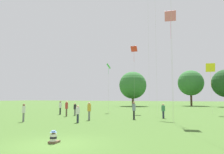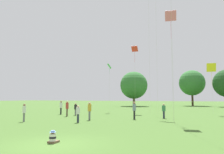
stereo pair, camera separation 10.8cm
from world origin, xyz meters
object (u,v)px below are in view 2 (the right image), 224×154
object	(u,v)px
seated_toddler	(53,138)
person_standing_6	(134,109)
person_standing_4	(61,106)
distant_tree_0	(134,85)
kite_8	(171,19)
person_standing_1	(76,108)
person_standing_3	(78,112)
kite_4	(211,68)
person_standing_7	(164,110)
person_standing_0	(24,111)
kite_9	(109,67)
kite_5	(135,51)
person_standing_5	(67,107)
distant_tree_2	(192,83)
person_standing_2	(90,109)

from	to	relation	value
seated_toddler	person_standing_6	distance (m)	13.08
person_standing_4	distant_tree_0	world-z (taller)	distant_tree_0
seated_toddler	kite_8	xyz separation A→B (m)	(3.90, 11.97, 9.49)
person_standing_1	person_standing_3	bearing A→B (deg)	93.84
kite_4	person_standing_6	bearing A→B (deg)	92.52
person_standing_4	person_standing_7	xyz separation A→B (m)	(13.72, 0.13, -0.15)
person_standing_0	kite_9	distance (m)	17.27
seated_toddler	person_standing_3	world-z (taller)	person_standing_3
kite_8	kite_9	size ratio (longest dim) A/B	1.36
kite_4	kite_5	distance (m)	11.18
person_standing_6	person_standing_0	bearing A→B (deg)	95.72
kite_4	kite_8	world-z (taller)	kite_8
kite_9	kite_4	bearing A→B (deg)	-76.51
person_standing_7	distant_tree_0	bearing A→B (deg)	56.56
person_standing_1	kite_9	bearing A→B (deg)	-129.34
person_standing_1	distant_tree_0	world-z (taller)	distant_tree_0
kite_9	distant_tree_0	bearing A→B (deg)	19.77
seated_toddler	person_standing_5	xyz separation A→B (m)	(-8.80, 13.14, 0.87)
person_standing_1	person_standing_5	distance (m)	1.63
seated_toddler	kite_9	bearing A→B (deg)	100.81
person_standing_5	kite_4	size ratio (longest dim) A/B	0.27
person_standing_5	distant_tree_2	bearing A→B (deg)	-64.34
kite_8	person_standing_1	bearing A→B (deg)	22.56
person_standing_3	person_standing_7	size ratio (longest dim) A/B	0.98
person_standing_6	distant_tree_2	size ratio (longest dim) A/B	0.18
kite_8	distant_tree_0	bearing A→B (deg)	-30.80
kite_4	kite_9	distance (m)	14.94
kite_4	distant_tree_2	size ratio (longest dim) A/B	0.68
kite_8	seated_toddler	bearing A→B (deg)	107.04
person_standing_3	kite_4	distance (m)	19.83
kite_8	kite_9	distance (m)	15.88
person_standing_5	kite_4	bearing A→B (deg)	-107.36
person_standing_5	distant_tree_2	world-z (taller)	distant_tree_2
seated_toddler	kite_5	size ratio (longest dim) A/B	0.06
person_standing_1	distant_tree_2	xyz separation A→B (m)	(10.75, 42.44, 5.58)
person_standing_1	person_standing_3	size ratio (longest dim) A/B	1.01
person_standing_1	kite_4	distance (m)	18.96
person_standing_2	kite_9	xyz separation A→B (m)	(-3.58, 12.19, 6.02)
person_standing_2	person_standing_3	xyz separation A→B (m)	(0.16, -2.30, -0.17)
person_standing_2	kite_4	distance (m)	18.13
seated_toddler	kite_9	size ratio (longest dim) A/B	0.08
kite_5	distant_tree_0	world-z (taller)	kite_5
person_standing_1	person_standing_4	size ratio (longest dim) A/B	0.86
distant_tree_0	distant_tree_2	bearing A→B (deg)	32.82
person_standing_1	person_standing_4	bearing A→B (deg)	-42.90
seated_toddler	person_standing_0	size ratio (longest dim) A/B	0.37
seated_toddler	person_standing_3	size ratio (longest dim) A/B	0.40
person_standing_1	kite_5	xyz separation A→B (m)	(5.25, 8.09, 8.55)
kite_4	kite_5	world-z (taller)	kite_5
kite_8	distant_tree_2	bearing A→B (deg)	-52.63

